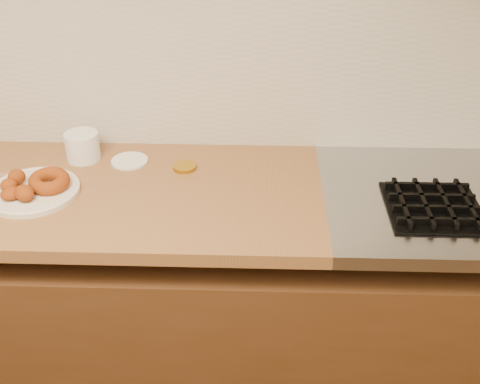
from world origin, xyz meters
The scene contains 10 objects.
wall_back centered at (0.00, 2.00, 1.35)m, with size 4.00×0.02×2.70m, color #B6A98A.
base_cabinet centered at (0.00, 1.69, 0.39)m, with size 3.60×0.60×0.77m, color #4F2D19.
backsplash centered at (0.00, 1.99, 1.20)m, with size 3.60×0.02×0.60m, color beige.
donut_plate centered at (-0.34, 1.65, 0.91)m, with size 0.27×0.27×0.02m, color silver.
ring_donut centered at (-0.29, 1.66, 0.94)m, with size 0.12×0.12×0.04m, color #913814.
fried_dough_chunks centered at (-0.37, 1.63, 0.94)m, with size 0.13×0.16×0.05m.
plastic_tub centered at (-0.25, 1.87, 0.94)m, with size 0.11×0.11×0.09m, color white.
tub_lid centered at (-0.10, 1.85, 0.90)m, with size 0.12×0.12×0.01m, color white.
brass_jar_lid centered at (0.08, 1.81, 0.91)m, with size 0.07×0.07×0.01m, color #B9891E.
wooden_utensil centered at (-0.44, 1.74, 0.91)m, with size 0.18×0.02×0.01m, color #936944.
Camera 1 is at (0.31, 0.19, 1.82)m, focal length 45.00 mm.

